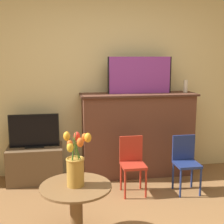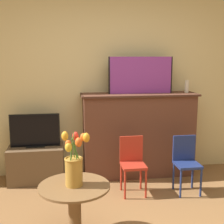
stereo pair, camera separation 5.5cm
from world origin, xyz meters
The scene contains 10 objects.
wall_back centered at (0.00, 2.13, 1.35)m, with size 8.00×0.06×2.70m.
fireplace_mantel centered at (0.43, 1.90, 0.58)m, with size 1.55×0.45×1.13m.
painting centered at (0.45, 1.90, 1.37)m, with size 0.86×0.03×0.48m.
mantel_candle centered at (1.09, 1.90, 1.21)m, with size 0.06×0.06×0.17m.
tv_stand centered at (-0.94, 1.86, 0.23)m, with size 0.70×0.43×0.46m.
tv_monitor centered at (-0.94, 1.87, 0.67)m, with size 0.63×0.12×0.43m.
chair_red centered at (0.23, 1.33, 0.39)m, with size 0.28×0.28×0.68m.
chair_blue centered at (0.87, 1.27, 0.39)m, with size 0.28×0.28×0.68m.
side_table centered at (-0.48, 0.45, 0.33)m, with size 0.63×0.63×0.51m.
vase_tulips centered at (-0.48, 0.45, 0.71)m, with size 0.24×0.24×0.51m.
Camera 2 is at (-0.54, -2.13, 1.63)m, focal length 50.00 mm.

